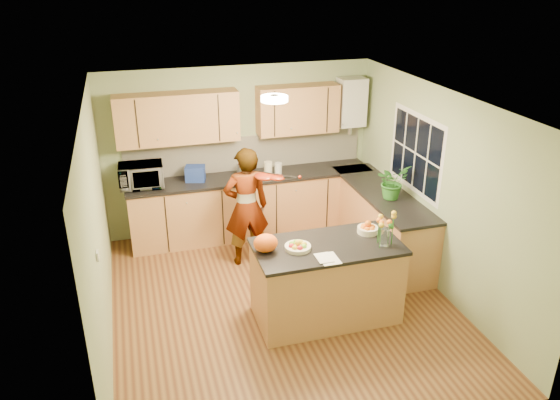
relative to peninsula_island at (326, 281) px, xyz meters
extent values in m
plane|color=#572E18|center=(-0.42, 0.39, -0.47)|extent=(4.50, 4.50, 0.00)
cube|color=silver|center=(-0.42, 0.39, 2.03)|extent=(4.00, 4.50, 0.02)
cube|color=gray|center=(-0.42, 2.64, 0.78)|extent=(4.00, 0.02, 2.50)
cube|color=gray|center=(-0.42, -1.86, 0.78)|extent=(4.00, 0.02, 2.50)
cube|color=gray|center=(-2.42, 0.39, 0.78)|extent=(0.02, 4.50, 2.50)
cube|color=gray|center=(1.58, 0.39, 0.78)|extent=(0.02, 4.50, 2.50)
cube|color=#AF7346|center=(-0.32, 2.34, -0.02)|extent=(3.60, 0.60, 0.90)
cube|color=black|center=(-0.32, 2.33, 0.45)|extent=(3.64, 0.62, 0.04)
cube|color=#AF7346|center=(1.28, 1.24, -0.02)|extent=(0.60, 2.20, 0.90)
cube|color=black|center=(1.27, 1.24, 0.45)|extent=(0.62, 2.24, 0.04)
cube|color=#EFE5CF|center=(-0.32, 2.63, 0.73)|extent=(3.60, 0.02, 0.52)
cube|color=#AF7346|center=(-1.32, 2.47, 1.38)|extent=(1.70, 0.34, 0.70)
cube|color=#AF7346|center=(0.43, 2.47, 1.38)|extent=(1.20, 0.34, 0.70)
cube|color=silver|center=(1.28, 2.48, 1.43)|extent=(0.40, 0.30, 0.72)
cylinder|color=silver|center=(1.28, 2.48, 1.03)|extent=(0.06, 0.06, 0.20)
cube|color=silver|center=(1.58, 0.99, 1.08)|extent=(0.01, 1.30, 1.05)
cube|color=black|center=(1.57, 0.99, 1.08)|extent=(0.01, 1.18, 0.92)
cube|color=silver|center=(-2.40, -0.21, 0.83)|extent=(0.02, 0.09, 0.09)
cylinder|color=#FFEABF|center=(-0.42, 0.69, 1.99)|extent=(0.30, 0.30, 0.06)
cylinder|color=silver|center=(-0.42, 0.69, 2.02)|extent=(0.10, 0.10, 0.02)
cube|color=#AF7346|center=(0.00, 0.00, -0.02)|extent=(1.61, 0.80, 0.91)
cube|color=black|center=(0.00, 0.00, 0.45)|extent=(1.65, 0.85, 0.04)
cylinder|color=beige|center=(-0.35, 0.00, 0.49)|extent=(0.29, 0.29, 0.04)
cylinder|color=beige|center=(0.55, 0.15, 0.51)|extent=(0.24, 0.24, 0.07)
cylinder|color=silver|center=(0.60, -0.18, 0.57)|extent=(0.10, 0.10, 0.20)
ellipsoid|color=#E45612|center=(-0.70, 0.05, 0.57)|extent=(0.29, 0.25, 0.20)
cube|color=white|center=(-0.10, -0.30, 0.48)|extent=(0.20, 0.27, 0.01)
imported|color=#D5A882|center=(-0.59, 1.49, 0.36)|extent=(0.61, 0.40, 1.66)
imported|color=silver|center=(-1.88, 2.34, 0.63)|extent=(0.62, 0.43, 0.33)
cube|color=navy|center=(-1.13, 2.37, 0.58)|extent=(0.32, 0.26, 0.22)
cylinder|color=silver|center=(-0.45, 2.32, 0.57)|extent=(0.16, 0.16, 0.21)
sphere|color=black|center=(-0.45, 2.32, 0.72)|extent=(0.08, 0.08, 0.08)
cylinder|color=beige|center=(-0.05, 2.35, 0.56)|extent=(0.14, 0.14, 0.18)
cylinder|color=silver|center=(0.09, 2.32, 0.55)|extent=(0.12, 0.12, 0.16)
imported|color=#2D7226|center=(1.28, 1.01, 0.70)|extent=(0.51, 0.47, 0.47)
camera|label=1|loc=(-2.00, -4.99, 3.36)|focal=35.00mm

